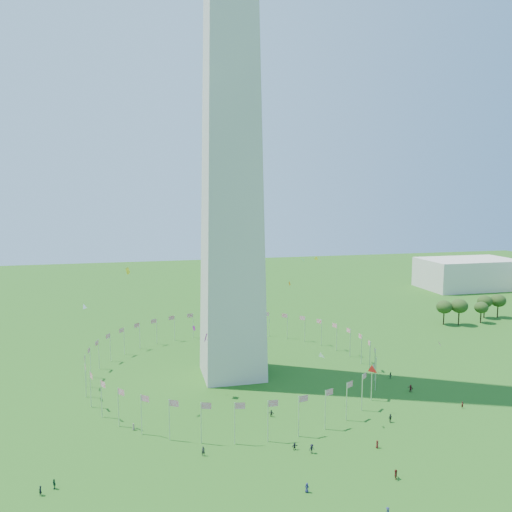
# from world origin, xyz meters

# --- Properties ---
(ground) EXTENTS (600.00, 600.00, 0.00)m
(ground) POSITION_xyz_m (0.00, 0.00, 0.00)
(ground) COLOR #1C4F12
(ground) RESTS_ON ground
(washington_monument) EXTENTS (16.80, 16.80, 169.00)m
(washington_monument) POSITION_xyz_m (0.00, 50.00, 84.50)
(washington_monument) COLOR beige
(washington_monument) RESTS_ON ground
(flag_ring) EXTENTS (80.24, 80.24, 9.00)m
(flag_ring) POSITION_xyz_m (-0.00, 50.00, 4.50)
(flag_ring) COLOR silver
(flag_ring) RESTS_ON ground
(gov_building_east_a) EXTENTS (50.00, 30.00, 16.00)m
(gov_building_east_a) POSITION_xyz_m (150.00, 150.00, 8.00)
(gov_building_east_a) COLOR beige
(gov_building_east_a) RESTS_ON ground
(crowd) EXTENTS (98.80, 75.14, 1.97)m
(crowd) POSITION_xyz_m (16.74, 2.83, 0.89)
(crowd) COLOR #2A2A2A
(crowd) RESTS_ON ground
(kites_aloft) EXTENTS (118.93, 71.91, 32.47)m
(kites_aloft) POSITION_xyz_m (4.08, 26.70, 19.34)
(kites_aloft) COLOR red
(kites_aloft) RESTS_ON ground
(tree_line_east) EXTENTS (53.65, 15.33, 10.70)m
(tree_line_east) POSITION_xyz_m (115.06, 85.30, 4.86)
(tree_line_east) COLOR #2F4F1A
(tree_line_east) RESTS_ON ground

